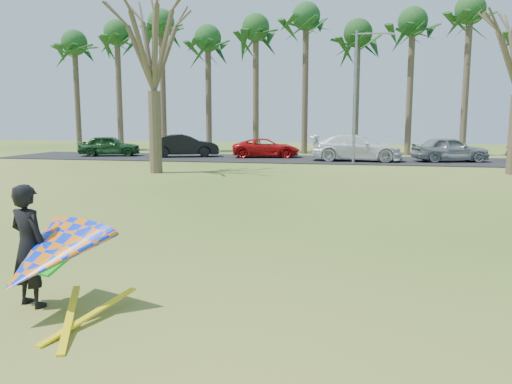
% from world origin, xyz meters
% --- Properties ---
extents(ground, '(100.00, 100.00, 0.00)m').
position_xyz_m(ground, '(0.00, 0.00, 0.00)').
color(ground, '#225A13').
rests_on(ground, ground).
extents(parking_strip, '(46.00, 7.00, 0.06)m').
position_xyz_m(parking_strip, '(0.00, 25.00, 0.03)').
color(parking_strip, black).
rests_on(parking_strip, ground).
extents(palm_0, '(4.84, 4.84, 10.84)m').
position_xyz_m(palm_0, '(-22.00, 31.00, 9.17)').
color(palm_0, '#47382A').
rests_on(palm_0, ground).
extents(palm_1, '(4.84, 4.84, 11.54)m').
position_xyz_m(palm_1, '(-18.00, 31.00, 9.85)').
color(palm_1, brown).
rests_on(palm_1, ground).
extents(palm_2, '(4.84, 4.84, 12.24)m').
position_xyz_m(palm_2, '(-14.00, 31.00, 10.52)').
color(palm_2, '#4B3A2D').
rests_on(palm_2, ground).
extents(palm_3, '(4.84, 4.84, 10.84)m').
position_xyz_m(palm_3, '(-10.00, 31.00, 9.17)').
color(palm_3, '#453629').
rests_on(palm_3, ground).
extents(palm_4, '(4.84, 4.84, 11.54)m').
position_xyz_m(palm_4, '(-6.00, 31.00, 9.85)').
color(palm_4, brown).
rests_on(palm_4, ground).
extents(palm_5, '(4.84, 4.84, 12.24)m').
position_xyz_m(palm_5, '(-2.00, 31.00, 10.52)').
color(palm_5, '#46362A').
rests_on(palm_5, ground).
extents(palm_6, '(4.84, 4.84, 10.84)m').
position_xyz_m(palm_6, '(2.00, 31.00, 9.17)').
color(palm_6, '#443429').
rests_on(palm_6, ground).
extents(palm_7, '(4.84, 4.84, 11.54)m').
position_xyz_m(palm_7, '(6.00, 31.00, 9.85)').
color(palm_7, '#4C3F2E').
rests_on(palm_7, ground).
extents(palm_8, '(4.84, 4.84, 12.24)m').
position_xyz_m(palm_8, '(10.00, 31.00, 10.52)').
color(palm_8, brown).
rests_on(palm_8, ground).
extents(bare_tree_left, '(6.60, 6.60, 9.70)m').
position_xyz_m(bare_tree_left, '(-8.00, 15.00, 6.92)').
color(bare_tree_left, '#4A3D2C').
rests_on(bare_tree_left, ground).
extents(streetlight, '(2.28, 0.18, 8.00)m').
position_xyz_m(streetlight, '(2.16, 22.00, 4.46)').
color(streetlight, gray).
rests_on(streetlight, ground).
extents(car_0, '(4.75, 2.93, 1.51)m').
position_xyz_m(car_0, '(-15.84, 24.88, 0.81)').
color(car_0, '#1A431E').
rests_on(car_0, parking_strip).
extents(car_1, '(5.20, 3.32, 1.62)m').
position_xyz_m(car_1, '(-10.08, 25.13, 0.87)').
color(car_1, black).
rests_on(car_1, parking_strip).
extents(car_2, '(5.16, 3.13, 1.34)m').
position_xyz_m(car_2, '(-4.20, 25.91, 0.73)').
color(car_2, red).
rests_on(car_2, parking_strip).
extents(car_3, '(5.97, 2.55, 1.72)m').
position_xyz_m(car_3, '(2.16, 24.05, 0.92)').
color(car_3, white).
rests_on(car_3, parking_strip).
extents(car_4, '(5.03, 2.91, 1.61)m').
position_xyz_m(car_4, '(8.06, 24.66, 0.86)').
color(car_4, gray).
rests_on(car_4, parking_strip).
extents(kite_flyer, '(2.13, 2.39, 2.02)m').
position_xyz_m(kite_flyer, '(-2.05, -3.13, 0.86)').
color(kite_flyer, black).
rests_on(kite_flyer, ground).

